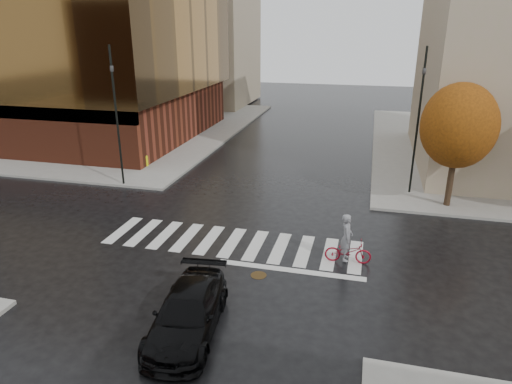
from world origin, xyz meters
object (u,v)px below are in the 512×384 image
at_px(traffic_light_nw, 115,106).
at_px(fire_hydrant, 146,160).
at_px(cyclist, 348,246).
at_px(traffic_light_ne, 419,111).
at_px(sedan, 188,313).

xyz_separation_m(traffic_light_nw, fire_hydrant, (-0.33, 3.70, -4.30)).
bearing_deg(fire_hydrant, traffic_light_nw, -84.85).
distance_m(cyclist, fire_hydrant, 17.40).
bearing_deg(traffic_light_ne, fire_hydrant, -16.59).
relative_size(cyclist, traffic_light_ne, 0.26).
height_order(sedan, cyclist, cyclist).
height_order(cyclist, traffic_light_nw, traffic_light_nw).
bearing_deg(fire_hydrant, traffic_light_ne, -3.32).
distance_m(traffic_light_nw, fire_hydrant, 5.69).
relative_size(traffic_light_ne, fire_hydrant, 10.75).
relative_size(sedan, traffic_light_ne, 0.59).
relative_size(sedan, cyclist, 2.23).
bearing_deg(traffic_light_nw, cyclist, 48.18).
bearing_deg(traffic_light_ne, traffic_light_nw, -4.18).
distance_m(sedan, traffic_light_ne, 17.29).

